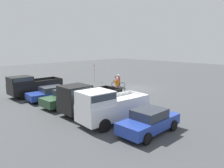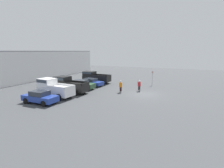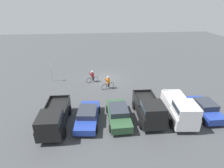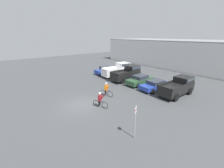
# 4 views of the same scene
# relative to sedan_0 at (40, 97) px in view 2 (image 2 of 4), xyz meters

# --- Properties ---
(ground_plane) EXTENTS (80.00, 80.00, 0.00)m
(ground_plane) POSITION_rel_sedan_0_xyz_m (9.06, -9.96, -0.73)
(ground_plane) COLOR #424447
(warehouse_building) EXTENTS (45.30, 14.04, 5.98)m
(warehouse_building) POSITION_rel_sedan_0_xyz_m (9.06, 19.06, 2.26)
(warehouse_building) COLOR silver
(warehouse_building) RESTS_ON ground_plane
(sedan_0) EXTENTS (1.96, 4.24, 1.47)m
(sedan_0) POSITION_rel_sedan_0_xyz_m (0.00, 0.00, 0.00)
(sedan_0) COLOR #233D9E
(sedan_0) RESTS_ON ground_plane
(pickup_truck_0) EXTENTS (2.54, 5.18, 2.37)m
(pickup_truck_0) POSITION_rel_sedan_0_xyz_m (2.84, 0.58, 0.48)
(pickup_truck_0) COLOR white
(pickup_truck_0) RESTS_ON ground_plane
(pickup_truck_1) EXTENTS (2.27, 5.01, 2.31)m
(pickup_truck_1) POSITION_rel_sedan_0_xyz_m (5.61, 0.22, 0.45)
(pickup_truck_1) COLOR black
(pickup_truck_1) RESTS_ON ground_plane
(sedan_1) EXTENTS (2.04, 4.59, 1.44)m
(sedan_1) POSITION_rel_sedan_0_xyz_m (8.40, 0.06, -0.00)
(sedan_1) COLOR #2D5133
(sedan_1) RESTS_ON ground_plane
(sedan_2) EXTENTS (2.36, 4.75, 1.31)m
(sedan_2) POSITION_rel_sedan_0_xyz_m (11.20, -0.05, -0.06)
(sedan_2) COLOR #233D9E
(sedan_2) RESTS_ON ground_plane
(pickup_truck_2) EXTENTS (2.26, 5.26, 2.14)m
(pickup_truck_2) POSITION_rel_sedan_0_xyz_m (14.01, 0.62, 0.39)
(pickup_truck_2) COLOR black
(pickup_truck_2) RESTS_ON ground_plane
(cyclist_0) EXTENTS (1.63, 0.77, 1.69)m
(cyclist_0) POSITION_rel_sedan_0_xyz_m (10.77, -8.83, 0.12)
(cyclist_0) COLOR black
(cyclist_0) RESTS_ON ground_plane
(cyclist_1) EXTENTS (1.64, 0.77, 1.75)m
(cyclist_1) POSITION_rel_sedan_0_xyz_m (8.82, -6.58, 0.13)
(cyclist_1) COLOR black
(cyclist_1) RESTS_ON ground_plane
(fire_lane_sign) EXTENTS (0.14, 0.29, 2.59)m
(fire_lane_sign) POSITION_rel_sedan_0_xyz_m (16.30, -9.71, 0.82)
(fire_lane_sign) COLOR #9E9EA3
(fire_lane_sign) RESTS_ON ground_plane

